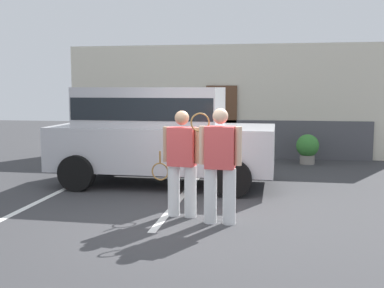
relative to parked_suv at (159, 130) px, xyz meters
name	(u,v)px	position (x,y,z in m)	size (l,w,h in m)	color
ground_plane	(185,221)	(1.07, -2.65, -1.15)	(40.00, 40.00, 0.00)	#38383A
parking_stripe_0	(58,192)	(-1.77, -1.15, -1.14)	(0.12, 4.40, 0.01)	silver
parking_stripe_1	(181,197)	(0.70, -1.15, -1.14)	(0.12, 4.40, 0.01)	silver
house_frontage	(229,105)	(1.06, 4.31, 0.40)	(9.70, 0.40, 3.29)	beige
parked_suv	(159,130)	(0.00, 0.00, 0.00)	(4.62, 2.20, 2.05)	#B7B7BC
tennis_player_man	(182,162)	(0.96, -2.41, -0.27)	(0.88, 0.31, 1.69)	white
tennis_player_woman	(220,164)	(1.60, -2.70, -0.23)	(0.78, 0.29, 1.74)	white
potted_plant_by_porch	(308,148)	(3.30, 3.25, -0.70)	(0.61, 0.61, 0.80)	gray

